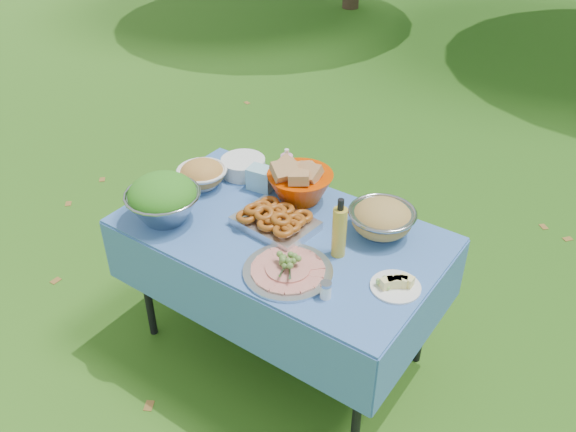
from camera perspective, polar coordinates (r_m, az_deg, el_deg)
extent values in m
plane|color=#0C3509|center=(3.28, -0.58, -12.00)|extent=(80.00, 80.00, 0.00)
cube|color=#739CDD|center=(3.02, -0.62, -7.06)|extent=(1.46, 0.86, 0.76)
cylinder|color=white|center=(3.18, -4.22, 4.68)|extent=(0.29, 0.29, 0.08)
cube|color=#92CFE1|center=(3.04, -2.55, 3.54)|extent=(0.14, 0.11, 0.11)
cylinder|color=pink|center=(3.08, -0.12, 4.80)|extent=(0.08, 0.08, 0.18)
cube|color=silver|center=(2.76, -1.19, -0.34)|extent=(0.38, 0.28, 0.08)
cylinder|color=silver|center=(2.51, -0.01, -4.55)|extent=(0.43, 0.43, 0.09)
cylinder|color=gold|center=(2.55, 4.83, -1.09)|extent=(0.07, 0.07, 0.28)
cylinder|color=white|center=(2.48, 10.07, -6.13)|extent=(0.23, 0.23, 0.06)
cylinder|color=white|center=(2.40, 3.55, -6.93)|extent=(0.06, 0.06, 0.07)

